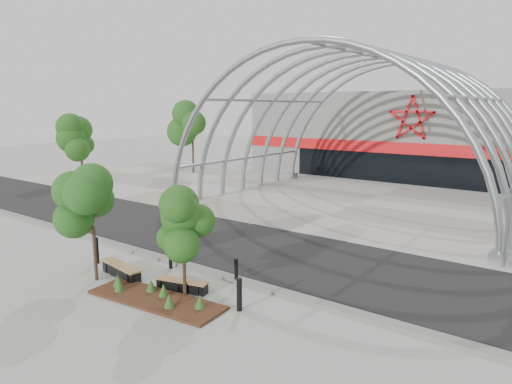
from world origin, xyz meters
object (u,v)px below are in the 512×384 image
at_px(bench_1, 182,285).
at_px(bollard_2, 186,254).
at_px(street_tree_1, 183,222).
at_px(bench_0, 121,271).
at_px(signal_pole, 509,216).
at_px(street_tree_0, 92,205).

xyz_separation_m(bench_1, bollard_2, (-2.01, 2.17, 0.23)).
distance_m(street_tree_1, bench_0, 4.12).
xyz_separation_m(signal_pole, street_tree_0, (-12.37, -11.00, 0.74)).
relative_size(signal_pole, street_tree_0, 1.03).
bearing_deg(street_tree_1, bollard_2, 134.87).
xyz_separation_m(street_tree_0, bench_0, (0.47, 0.80, -2.74)).
bearing_deg(signal_pole, street_tree_1, -130.75).
height_order(street_tree_0, bench_0, street_tree_0).
bearing_deg(signal_pole, bollard_2, -145.28).
xyz_separation_m(street_tree_0, bollard_2, (1.42, 3.40, -2.54)).
xyz_separation_m(bench_0, bench_1, (2.95, 0.44, -0.03)).
bearing_deg(signal_pole, street_tree_0, -138.36).
height_order(street_tree_0, street_tree_1, street_tree_0).
bearing_deg(signal_pole, bench_1, -132.50).
height_order(signal_pole, bollard_2, signal_pole).
distance_m(bench_0, bench_1, 2.98).
bearing_deg(bench_1, bollard_2, 132.79).
xyz_separation_m(signal_pole, bench_1, (-8.95, -9.76, -2.03)).
height_order(signal_pole, street_tree_0, signal_pole).
relative_size(signal_pole, bollard_2, 4.93).
height_order(signal_pole, street_tree_1, signal_pole).
xyz_separation_m(signal_pole, bollard_2, (-10.95, -7.59, -1.80)).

